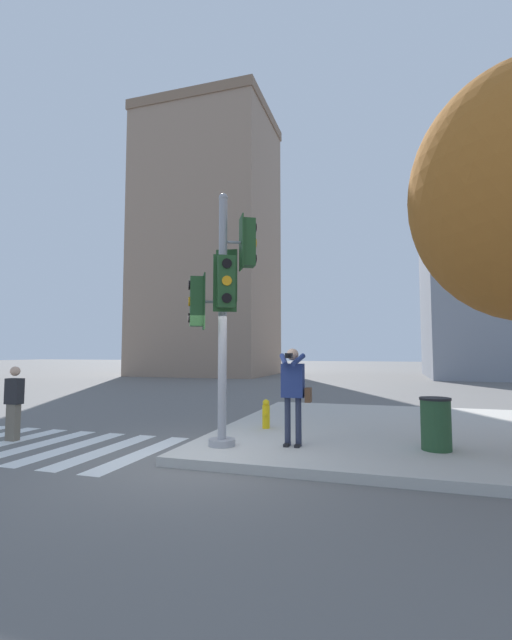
{
  "coord_description": "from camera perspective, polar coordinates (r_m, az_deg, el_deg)",
  "views": [
    {
      "loc": [
        3.13,
        -6.73,
        1.84
      ],
      "look_at": [
        0.78,
        0.81,
        2.43
      ],
      "focal_mm": 24.0,
      "sensor_mm": 36.0,
      "label": 1
    }
  ],
  "objects": [
    {
      "name": "ground_plane",
      "position": [
        7.65,
        -7.8,
        -18.19
      ],
      "size": [
        160.0,
        160.0,
        0.0
      ],
      "primitive_type": "plane",
      "color": "slate"
    },
    {
      "name": "sidewalk_corner",
      "position": [
        10.39,
        19.67,
        -13.82
      ],
      "size": [
        8.0,
        8.0,
        0.16
      ],
      "color": "#BCB7AD",
      "rests_on": "ground_plane"
    },
    {
      "name": "crosswalk_stripes",
      "position": [
        9.83,
        -27.06,
        -14.61
      ],
      "size": [
        5.15,
        2.98,
        0.01
      ],
      "color": "silver",
      "rests_on": "ground_plane"
    },
    {
      "name": "traffic_signal_pole",
      "position": [
        7.94,
        -4.27,
        3.41
      ],
      "size": [
        1.2,
        1.23,
        4.67
      ],
      "color": "#939399",
      "rests_on": "sidewalk_corner"
    },
    {
      "name": "person_photographer",
      "position": [
        7.89,
        5.01,
        -8.89
      ],
      "size": [
        0.58,
        0.54,
        1.75
      ],
      "color": "black",
      "rests_on": "sidewalk_corner"
    },
    {
      "name": "pedestrian_distant",
      "position": [
        10.43,
        -29.57,
        -9.4
      ],
      "size": [
        0.34,
        0.2,
        1.54
      ],
      "color": "#6B6051",
      "rests_on": "ground_plane"
    },
    {
      "name": "fire_hydrant",
      "position": [
        9.71,
        1.34,
        -12.41
      ],
      "size": [
        0.17,
        0.23,
        0.64
      ],
      "color": "yellow",
      "rests_on": "sidewalk_corner"
    },
    {
      "name": "trash_bin",
      "position": [
        8.21,
        22.86,
        -12.62
      ],
      "size": [
        0.53,
        0.53,
        0.89
      ],
      "color": "#234728",
      "rests_on": "sidewalk_corner"
    },
    {
      "name": "building_left",
      "position": [
        36.15,
        -6.41,
        10.18
      ],
      "size": [
        10.48,
        8.67,
        21.67
      ],
      "color": "gray",
      "rests_on": "ground_plane"
    },
    {
      "name": "building_right",
      "position": [
        35.71,
        30.87,
        3.6
      ],
      "size": [
        11.79,
        10.14,
        12.7
      ],
      "color": "gray",
      "rests_on": "ground_plane"
    }
  ]
}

